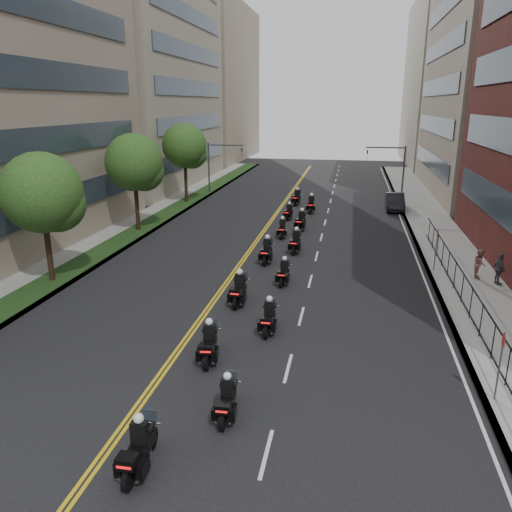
% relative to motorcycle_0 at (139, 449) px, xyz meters
% --- Properties ---
extents(ground, '(160.00, 160.00, 0.00)m').
position_rel_motorcycle_0_xyz_m(ground, '(0.15, 1.32, -0.68)').
color(ground, black).
rests_on(ground, ground).
extents(sidewalk_right, '(4.00, 90.00, 0.15)m').
position_rel_motorcycle_0_xyz_m(sidewalk_right, '(12.15, 26.32, -0.60)').
color(sidewalk_right, gray).
rests_on(sidewalk_right, ground).
extents(sidewalk_left, '(4.00, 90.00, 0.15)m').
position_rel_motorcycle_0_xyz_m(sidewalk_left, '(-11.85, 26.32, -0.60)').
color(sidewalk_left, gray).
rests_on(sidewalk_left, ground).
extents(grass_strip, '(2.00, 90.00, 0.04)m').
position_rel_motorcycle_0_xyz_m(grass_strip, '(-11.05, 26.32, -0.51)').
color(grass_strip, black).
rests_on(grass_strip, sidewalk_left).
extents(building_right_far, '(15.00, 28.00, 26.00)m').
position_rel_motorcycle_0_xyz_m(building_right_far, '(21.65, 79.32, 12.32)').
color(building_right_far, gray).
rests_on(building_right_far, ground).
extents(building_left_mid, '(16.11, 28.00, 34.00)m').
position_rel_motorcycle_0_xyz_m(building_left_mid, '(-21.83, 49.32, 16.32)').
color(building_left_mid, gray).
rests_on(building_left_mid, ground).
extents(building_left_far, '(16.00, 28.00, 26.00)m').
position_rel_motorcycle_0_xyz_m(building_left_far, '(-21.85, 79.32, 12.32)').
color(building_left_far, gray).
rests_on(building_left_far, ground).
extents(iron_fence, '(0.05, 28.00, 1.50)m').
position_rel_motorcycle_0_xyz_m(iron_fence, '(11.15, 13.32, 0.22)').
color(iron_fence, black).
rests_on(iron_fence, sidewalk_right).
extents(street_trees, '(4.40, 38.40, 7.98)m').
position_rel_motorcycle_0_xyz_m(street_trees, '(-10.90, 19.93, 4.45)').
color(street_trees, '#321D16').
rests_on(street_trees, ground).
extents(traffic_signal_right, '(4.09, 0.20, 5.60)m').
position_rel_motorcycle_0_xyz_m(traffic_signal_right, '(9.68, 43.32, 3.02)').
color(traffic_signal_right, '#3F3F44').
rests_on(traffic_signal_right, ground).
extents(traffic_signal_left, '(4.09, 0.20, 5.60)m').
position_rel_motorcycle_0_xyz_m(traffic_signal_left, '(-9.39, 43.32, 3.02)').
color(traffic_signal_left, '#3F3F44').
rests_on(traffic_signal_left, ground).
extents(motorcycle_0, '(0.54, 2.33, 1.72)m').
position_rel_motorcycle_0_xyz_m(motorcycle_0, '(0.00, 0.00, 0.00)').
color(motorcycle_0, black).
rests_on(motorcycle_0, ground).
extents(motorcycle_1, '(0.51, 2.12, 1.57)m').
position_rel_motorcycle_0_xyz_m(motorcycle_1, '(1.79, 2.84, -0.06)').
color(motorcycle_1, black).
rests_on(motorcycle_1, ground).
extents(motorcycle_2, '(0.72, 2.37, 1.75)m').
position_rel_motorcycle_0_xyz_m(motorcycle_2, '(0.19, 6.37, 0.01)').
color(motorcycle_2, black).
rests_on(motorcycle_2, ground).
extents(motorcycle_3, '(0.51, 2.24, 1.66)m').
position_rel_motorcycle_0_xyz_m(motorcycle_3, '(2.08, 9.38, -0.02)').
color(motorcycle_3, black).
rests_on(motorcycle_3, ground).
extents(motorcycle_4, '(0.57, 2.47, 1.82)m').
position_rel_motorcycle_0_xyz_m(motorcycle_4, '(0.07, 12.30, 0.04)').
color(motorcycle_4, black).
rests_on(motorcycle_4, ground).
extents(motorcycle_5, '(0.52, 2.15, 1.59)m').
position_rel_motorcycle_0_xyz_m(motorcycle_5, '(1.90, 15.66, -0.05)').
color(motorcycle_5, black).
rests_on(motorcycle_5, ground).
extents(motorcycle_6, '(0.56, 2.44, 1.80)m').
position_rel_motorcycle_0_xyz_m(motorcycle_6, '(0.30, 19.38, 0.03)').
color(motorcycle_6, black).
rests_on(motorcycle_6, ground).
extents(motorcycle_7, '(0.59, 2.39, 1.76)m').
position_rel_motorcycle_0_xyz_m(motorcycle_7, '(1.86, 22.00, 0.02)').
color(motorcycle_7, black).
rests_on(motorcycle_7, ground).
extents(motorcycle_8, '(0.56, 2.20, 1.62)m').
position_rel_motorcycle_0_xyz_m(motorcycle_8, '(0.40, 25.76, -0.04)').
color(motorcycle_8, black).
rests_on(motorcycle_8, ground).
extents(motorcycle_9, '(0.72, 2.42, 1.79)m').
position_rel_motorcycle_0_xyz_m(motorcycle_9, '(1.59, 28.31, 0.03)').
color(motorcycle_9, black).
rests_on(motorcycle_9, ground).
extents(motorcycle_10, '(0.63, 2.11, 1.56)m').
position_rel_motorcycle_0_xyz_m(motorcycle_10, '(0.13, 31.88, -0.06)').
color(motorcycle_10, black).
rests_on(motorcycle_10, ground).
extents(motorcycle_11, '(0.57, 2.49, 1.84)m').
position_rel_motorcycle_0_xyz_m(motorcycle_11, '(1.81, 35.11, 0.05)').
color(motorcycle_11, black).
rests_on(motorcycle_11, ground).
extents(motorcycle_12, '(0.71, 2.38, 1.76)m').
position_rel_motorcycle_0_xyz_m(motorcycle_12, '(0.10, 38.58, 0.02)').
color(motorcycle_12, black).
rests_on(motorcycle_12, ground).
extents(parked_sedan, '(1.70, 4.78, 1.57)m').
position_rel_motorcycle_0_xyz_m(parked_sedan, '(9.55, 37.90, 0.11)').
color(parked_sedan, black).
rests_on(parked_sedan, ground).
extents(pedestrian_b, '(0.77, 0.92, 1.69)m').
position_rel_motorcycle_0_xyz_m(pedestrian_b, '(12.85, 18.36, 0.32)').
color(pedestrian_b, '#975D52').
rests_on(pedestrian_b, sidewalk_right).
extents(pedestrian_c, '(0.65, 1.12, 1.79)m').
position_rel_motorcycle_0_xyz_m(pedestrian_c, '(13.65, 17.38, 0.36)').
color(pedestrian_c, '#424048').
rests_on(pedestrian_c, sidewalk_right).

